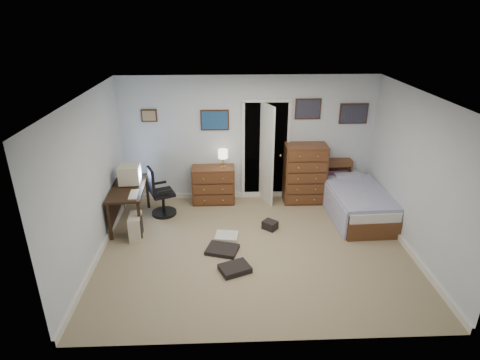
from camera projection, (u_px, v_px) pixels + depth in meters
name	position (u px, v px, depth m)	size (l,w,h in m)	color
floor	(255.00, 249.00, 6.58)	(5.00, 4.00, 0.02)	gray
computer_desk	(124.00, 195.00, 7.16)	(0.64, 1.27, 0.72)	black
crt_monitor	(130.00, 174.00, 7.18)	(0.39, 0.36, 0.34)	beige
keyboard	(134.00, 195.00, 6.79)	(0.14, 0.38, 0.02)	beige
pc_tower	(136.00, 227.00, 6.81)	(0.22, 0.41, 0.43)	beige
office_chair	(160.00, 197.00, 7.52)	(0.61, 0.61, 0.96)	black
media_stack	(134.00, 184.00, 8.12)	(0.14, 0.14, 0.71)	maroon
low_dresser	(213.00, 185.00, 8.04)	(0.84, 0.42, 0.75)	brown
table_lamp	(223.00, 154.00, 7.79)	(0.19, 0.19, 0.36)	gold
doorway	(264.00, 147.00, 8.29)	(0.96, 1.12, 2.05)	black
tall_dresser	(305.00, 174.00, 7.99)	(0.81, 0.48, 1.20)	brown
headboard_bookcase	(328.00, 178.00, 8.18)	(0.94, 0.29, 0.83)	brown
bed	(356.00, 202.00, 7.53)	(1.06, 1.88, 0.60)	brown
wall_posters	(278.00, 114.00, 7.73)	(4.38, 0.04, 0.60)	#331E11
floor_clutter	(237.00, 248.00, 6.52)	(1.30, 1.62, 0.15)	silver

